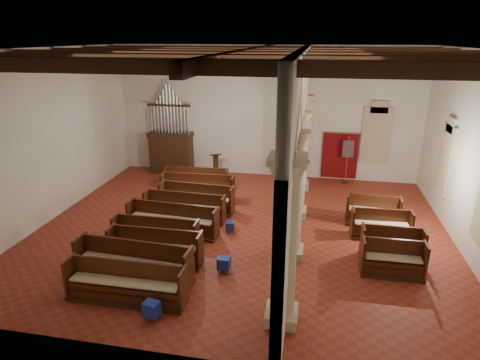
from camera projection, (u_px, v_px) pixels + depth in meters
The scene contains 32 objects.
floor at pixel (241, 229), 13.97m from camera, with size 14.00×14.00×0.00m, color maroon.
ceiling at pixel (242, 49), 11.94m from camera, with size 14.00×14.00×0.00m, color black.
wall_back at pixel (265, 113), 18.50m from camera, with size 14.00×0.02×6.00m, color white.
wall_front at pixel (182, 229), 7.41m from camera, with size 14.00×0.02×6.00m, color white.
wall_left at pixel (48, 137), 14.19m from camera, with size 0.02×12.00×6.00m, color white.
wall_right at pixel (476, 158), 11.72m from camera, with size 0.02×12.00×6.00m, color white.
ceiling_beams at pixel (242, 55), 12.00m from camera, with size 13.80×11.80×0.30m, color #3D2113, non-canonical shape.
arcade at pixel (298, 131), 12.44m from camera, with size 0.90×11.90×6.00m.
window_right_b at pixel (446, 159), 14.31m from camera, with size 0.03×1.00×2.20m, color #327255.
window_back at pixel (376, 135), 17.87m from camera, with size 1.00×0.03×2.20m, color #327255.
pipe_organ at pixel (171, 145), 19.38m from camera, with size 2.10×0.85×4.40m.
lectern at pixel (216, 167), 18.93m from camera, with size 0.61×0.65×1.23m.
dossal_curtain at pixel (340, 156), 18.43m from camera, with size 1.80×0.07×2.17m.
processional_banner at pixel (346, 167), 18.12m from camera, with size 0.50×0.63×2.16m.
hymnal_box_a at pixel (152, 309), 9.47m from camera, with size 0.36×0.29×0.36m, color #151693.
hymnal_box_b at pixel (224, 263), 11.37m from camera, with size 0.35×0.28×0.35m, color navy.
hymnal_box_c at pixel (230, 226), 13.66m from camera, with size 0.29×0.24×0.29m, color navy.
tube_heater_a at pixel (95, 278), 10.90m from camera, with size 0.09×0.09×0.90m, color silver.
tube_heater_b at pixel (141, 270), 11.27m from camera, with size 0.11×0.11×1.06m, color white.
nave_pew_0 at pixel (126, 288), 10.13m from camera, with size 3.10×0.71×1.05m.
nave_pew_1 at pixel (134, 269), 10.92m from camera, with size 3.32×0.95×1.15m.
nave_pew_2 at pixel (156, 252), 11.85m from camera, with size 2.80×0.72×1.04m.
nave_pew_3 at pixel (156, 238), 12.69m from camera, with size 2.75×0.68×0.99m.
nave_pew_4 at pixel (173, 224), 13.59m from camera, with size 3.19×0.91×1.05m.
nave_pew_5 at pixel (185, 211), 14.67m from camera, with size 3.03×0.77×0.99m.
nave_pew_6 at pixel (197, 202), 15.34m from camera, with size 2.90×0.86×1.06m.
nave_pew_7 at pixel (198, 192), 16.35m from camera, with size 3.00×0.81×1.09m.
nave_pew_8 at pixel (197, 183), 17.46m from camera, with size 2.78×0.82×0.99m.
aisle_pew_0 at pixel (392, 263), 11.24m from camera, with size 1.72×0.69×1.03m.
aisle_pew_1 at pixel (391, 250), 11.93m from camera, with size 1.79×0.73×1.06m.
aisle_pew_2 at pixel (381, 229), 13.30m from camera, with size 1.96×0.75×0.98m.
aisle_pew_3 at pixel (372, 215), 14.22m from camera, with size 1.88×0.83×1.08m.
Camera 1 is at (2.30, -12.34, 6.36)m, focal length 30.00 mm.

